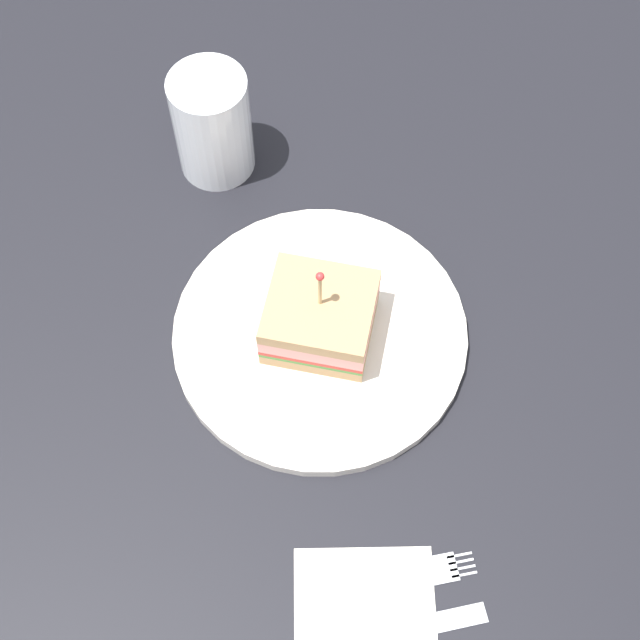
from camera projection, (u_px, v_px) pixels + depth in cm
name	position (u px, v px, depth cm)	size (l,w,h in cm)	color
ground_plane	(320.00, 342.00, 81.30)	(118.74, 118.74, 2.00)	black
plate	(320.00, 334.00, 79.91)	(25.29, 25.29, 1.14)	silver
sandwich_half_center	(320.00, 316.00, 77.25)	(9.47, 8.90, 9.47)	tan
drink_glass	(213.00, 129.00, 85.00)	(7.13, 7.13, 10.87)	silver
napkin	(365.00, 611.00, 69.51)	(10.62, 9.55, 0.15)	beige
fork	(412.00, 575.00, 70.68)	(11.95, 7.13, 0.35)	silver
knife	(415.00, 627.00, 68.86)	(11.45, 6.99, 0.35)	silver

